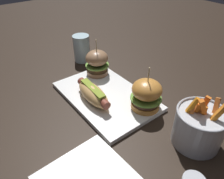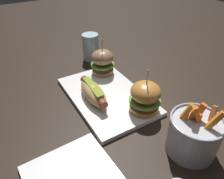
{
  "view_description": "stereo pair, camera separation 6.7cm",
  "coord_description": "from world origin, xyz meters",
  "px_view_note": "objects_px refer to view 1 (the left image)",
  "views": [
    {
      "loc": [
        0.46,
        -0.33,
        0.44
      ],
      "look_at": [
        0.03,
        0.0,
        0.05
      ],
      "focal_mm": 34.0,
      "sensor_mm": 36.0,
      "label": 1
    },
    {
      "loc": [
        0.5,
        -0.28,
        0.44
      ],
      "look_at": [
        0.03,
        0.0,
        0.05
      ],
      "focal_mm": 34.0,
      "sensor_mm": 36.0,
      "label": 2
    }
  ],
  "objects_px": {
    "slider_left": "(97,62)",
    "water_glass": "(82,48)",
    "slider_right": "(146,94)",
    "hot_dog": "(92,93)",
    "fries_bucket": "(199,127)",
    "platter_main": "(106,96)"
  },
  "relations": [
    {
      "from": "platter_main",
      "to": "hot_dog",
      "type": "bearing_deg",
      "value": -93.64
    },
    {
      "from": "slider_left",
      "to": "water_glass",
      "type": "xyz_separation_m",
      "value": [
        -0.15,
        0.02,
        -0.01
      ]
    },
    {
      "from": "water_glass",
      "to": "platter_main",
      "type": "bearing_deg",
      "value": -15.88
    },
    {
      "from": "fries_bucket",
      "to": "platter_main",
      "type": "bearing_deg",
      "value": -165.76
    },
    {
      "from": "hot_dog",
      "to": "fries_bucket",
      "type": "relative_size",
      "value": 1.12
    },
    {
      "from": "slider_right",
      "to": "water_glass",
      "type": "bearing_deg",
      "value": 177.1
    },
    {
      "from": "fries_bucket",
      "to": "water_glass",
      "type": "xyz_separation_m",
      "value": [
        -0.58,
        0.0,
        0.0
      ]
    },
    {
      "from": "hot_dog",
      "to": "water_glass",
      "type": "bearing_deg",
      "value": 155.03
    },
    {
      "from": "slider_left",
      "to": "slider_right",
      "type": "relative_size",
      "value": 1.0
    },
    {
      "from": "slider_left",
      "to": "water_glass",
      "type": "height_order",
      "value": "slider_left"
    },
    {
      "from": "platter_main",
      "to": "water_glass",
      "type": "relative_size",
      "value": 3.05
    },
    {
      "from": "slider_left",
      "to": "slider_right",
      "type": "height_order",
      "value": "same"
    },
    {
      "from": "hot_dog",
      "to": "fries_bucket",
      "type": "bearing_deg",
      "value": 22.58
    },
    {
      "from": "platter_main",
      "to": "slider_right",
      "type": "xyz_separation_m",
      "value": [
        0.13,
        0.06,
        0.06
      ]
    },
    {
      "from": "hot_dog",
      "to": "water_glass",
      "type": "relative_size",
      "value": 1.45
    },
    {
      "from": "hot_dog",
      "to": "fries_bucket",
      "type": "distance_m",
      "value": 0.33
    },
    {
      "from": "slider_left",
      "to": "water_glass",
      "type": "bearing_deg",
      "value": 170.92
    },
    {
      "from": "platter_main",
      "to": "water_glass",
      "type": "bearing_deg",
      "value": 164.12
    },
    {
      "from": "platter_main",
      "to": "slider_left",
      "type": "bearing_deg",
      "value": 156.66
    },
    {
      "from": "platter_main",
      "to": "water_glass",
      "type": "xyz_separation_m",
      "value": [
        -0.28,
        0.08,
        0.05
      ]
    },
    {
      "from": "slider_right",
      "to": "slider_left",
      "type": "bearing_deg",
      "value": -179.18
    },
    {
      "from": "hot_dog",
      "to": "slider_left",
      "type": "relative_size",
      "value": 1.18
    }
  ]
}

